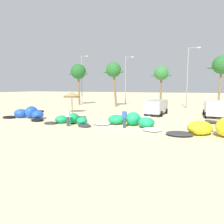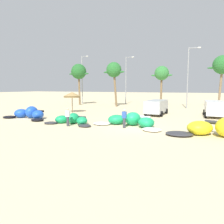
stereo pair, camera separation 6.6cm
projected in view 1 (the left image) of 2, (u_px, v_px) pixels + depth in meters
ground_plane at (134, 127)px, 18.46m from camera, size 260.00×260.00×0.00m
kite_far_left at (29, 114)px, 23.69m from camera, size 6.15×3.08×1.35m
kite_left at (72, 120)px, 20.15m from camera, size 5.26×2.42×1.02m
kite_left_of_center at (131, 121)px, 19.17m from camera, size 6.86×3.92×1.21m
beach_umbrella_near_van at (72, 95)px, 29.21m from camera, size 2.35×2.35×2.83m
parked_van at (214, 107)px, 25.15m from camera, size 2.37×5.07×1.84m
parked_car_second at (157, 106)px, 27.00m from camera, size 2.31×5.18×1.84m
person_near_kites at (124, 118)px, 18.10m from camera, size 0.36×0.24×1.62m
person_by_umbrellas at (68, 117)px, 18.94m from camera, size 0.36×0.24×1.62m
palm_leftmost at (78, 72)px, 41.95m from camera, size 4.46×2.97×8.05m
palm_left at (114, 71)px, 38.25m from camera, size 4.07×2.72×7.96m
palm_left_of_gap at (161, 74)px, 38.95m from camera, size 3.89×2.59×7.34m
palm_center_left at (222, 65)px, 35.30m from camera, size 4.65×3.10×8.74m
lamppost_west at (82, 78)px, 44.83m from camera, size 1.64×0.24×9.99m
lamppost_west_center at (126, 78)px, 44.04m from camera, size 1.82×0.24×9.71m
lamppost_east_center at (188, 75)px, 34.50m from camera, size 1.92×0.24×9.83m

